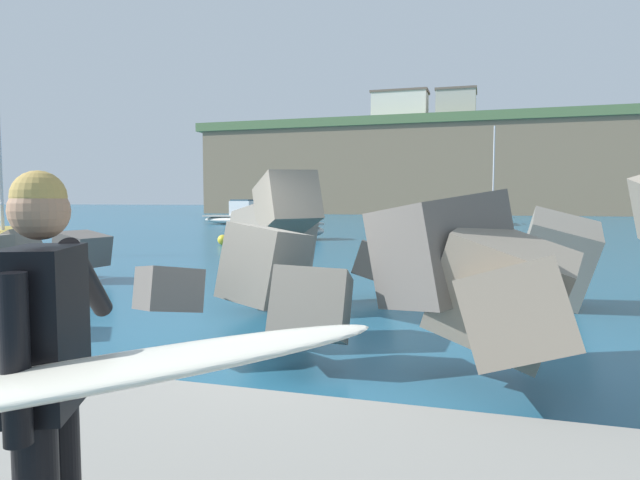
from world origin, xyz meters
name	(u,v)px	position (x,y,z in m)	size (l,w,h in m)	color
ground_plane	(274,355)	(0.00, 0.00, 0.00)	(400.00, 400.00, 0.00)	#235B7A
breakwater_jetty	(357,255)	(0.61, 1.91, 1.07)	(32.35, 6.97, 2.51)	#605B56
surfer_with_board	(44,382)	(0.96, -4.66, 1.28)	(2.06, 1.47, 1.78)	black
boat_near_left	(284,227)	(-6.70, 18.52, 0.61)	(4.52, 3.57, 1.94)	beige
boat_near_right	(3,241)	(-13.37, 8.69, 0.51)	(5.71, 5.49, 6.87)	#EAC64C
boat_mid_left	(493,217)	(3.37, 39.18, 0.57)	(1.65, 5.63, 7.80)	maroon
boat_mid_centre	(239,217)	(-15.78, 32.96, 0.59)	(6.29, 2.60, 1.97)	beige
mooring_buoy_middle	(500,250)	(3.08, 13.11, 0.22)	(0.44, 0.44, 0.44)	silver
mooring_buoy_outer	(223,240)	(-8.13, 14.88, 0.22)	(0.44, 0.44, 0.44)	yellow
headland_bluff	(543,169)	(11.24, 81.42, 6.57)	(97.59, 31.99, 13.09)	#847056
station_building_west	(400,107)	(-9.00, 73.40, 15.32)	(8.11, 4.59, 4.42)	silver
station_building_central	(456,105)	(-1.10, 72.62, 15.12)	(5.52, 5.35, 4.03)	#B2ADA3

